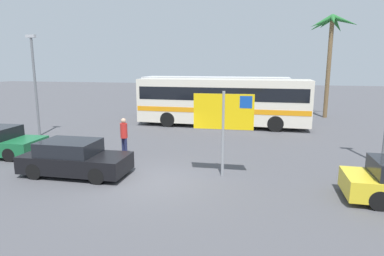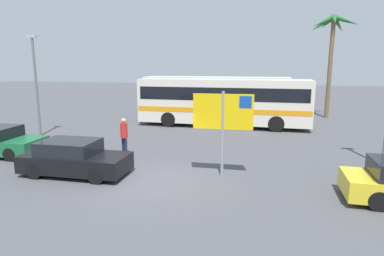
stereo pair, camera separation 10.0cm
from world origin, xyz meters
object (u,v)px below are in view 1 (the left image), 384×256
pedestrian_by_bus (124,134)px  bus_front_coach (222,100)px  ferry_sign (225,115)px  car_black (74,159)px  bus_rear_coach (215,95)px

pedestrian_by_bus → bus_front_coach: bearing=3.1°
ferry_sign → car_black: (-5.54, -1.15, -1.69)m
ferry_sign → pedestrian_by_bus: bearing=158.3°
bus_rear_coach → ferry_sign: size_ratio=3.55×
ferry_sign → car_black: 5.91m
bus_front_coach → car_black: (-4.01, -11.35, -1.15)m
bus_rear_coach → car_black: (-2.85, -15.14, -1.15)m
car_black → pedestrian_by_bus: size_ratio=2.30×
bus_rear_coach → car_black: 15.45m
pedestrian_by_bus → ferry_sign: bearing=-85.1°
ferry_sign → bus_rear_coach: bearing=98.5°
bus_front_coach → bus_rear_coach: same height
bus_rear_coach → bus_front_coach: bearing=-73.0°
car_black → pedestrian_by_bus: pedestrian_by_bus is taller
bus_front_coach → pedestrian_by_bus: (-3.28, -8.51, -0.74)m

